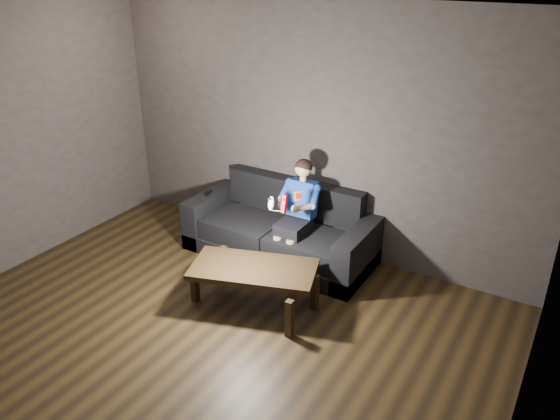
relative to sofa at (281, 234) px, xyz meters
The scene contains 10 objects.
floor 2.13m from the sofa, 85.42° to the right, with size 5.00×5.00×0.00m, color black.
back_wall 1.17m from the sofa, 66.97° to the left, with size 5.00×0.04×2.70m, color #36312E.
right_wall 3.57m from the sofa, 38.25° to the right, with size 0.04×5.00×2.70m, color #36312E.
ceiling 3.23m from the sofa, 85.42° to the right, with size 5.00×5.00×0.02m, color beige.
sofa is the anchor object (origin of this frame).
child 0.49m from the sofa, 12.92° to the right, with size 0.44×0.54×1.07m.
wii_remote_red 0.84m from the sofa, 55.91° to the right, with size 0.05×0.07×0.18m.
nunchuk_white 0.77m from the sofa, 70.77° to the right, with size 0.07×0.10×0.15m.
wii_remote_black 0.98m from the sofa, behind, with size 0.07×0.14×0.03m.
coffee_table 1.01m from the sofa, 73.91° to the right, with size 1.28×0.92×0.42m.
Camera 1 is at (2.57, -2.47, 3.07)m, focal length 35.00 mm.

